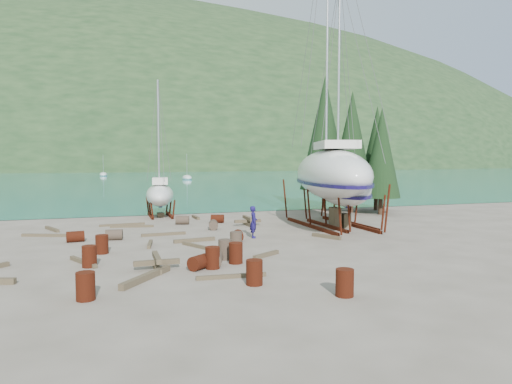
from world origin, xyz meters
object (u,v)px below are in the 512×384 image
object	(u,v)px
large_sailboat_near	(331,174)
small_sailboat_shore	(160,194)
worker	(254,222)
large_sailboat_far	(341,186)

from	to	relation	value
large_sailboat_near	small_sailboat_shore	bearing A→B (deg)	154.89
large_sailboat_near	worker	bearing A→B (deg)	-140.86
large_sailboat_far	small_sailboat_shore	xyz separation A→B (m)	(-10.74, 8.83, -0.95)
large_sailboat_near	worker	xyz separation A→B (m)	(-6.09, -2.61, -2.57)
large_sailboat_near	worker	world-z (taller)	large_sailboat_near
small_sailboat_shore	worker	distance (m)	12.02
large_sailboat_far	worker	distance (m)	7.47
large_sailboat_near	small_sailboat_shore	distance (m)	13.40
large_sailboat_near	large_sailboat_far	bearing A→B (deg)	6.85
small_sailboat_shore	worker	bearing A→B (deg)	-64.06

